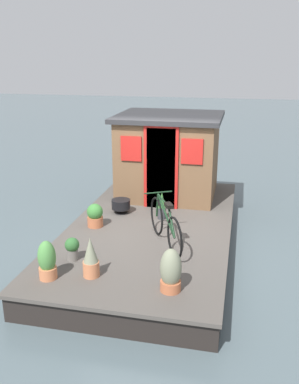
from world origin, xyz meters
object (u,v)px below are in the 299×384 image
at_px(bicycle, 165,224).
at_px(potted_plant_succulent, 95,215).
at_px(potted_plant_lavender, 171,272).
at_px(potted_plant_sage, 72,248).
at_px(potted_plant_rosemary, 162,206).
at_px(charcoal_grill, 121,205).
at_px(potted_plant_ivy, 91,258).
at_px(houseboat_cabin, 169,155).
at_px(potted_plant_mint, 47,261).

height_order(bicycle, potted_plant_succulent, bicycle).
relative_size(potted_plant_lavender, potted_plant_sage, 1.67).
distance_m(potted_plant_rosemary, charcoal_grill, 0.89).
relative_size(potted_plant_ivy, potted_plant_lavender, 0.98).
relative_size(houseboat_cabin, bicycle, 1.55).
bearing_deg(potted_plant_succulent, bicycle, -109.77).
bearing_deg(bicycle, potted_plant_succulent, 70.23).
bearing_deg(potted_plant_rosemary, potted_plant_mint, 156.14).
bearing_deg(potted_plant_succulent, potted_plant_rosemary, -60.42).
relative_size(potted_plant_mint, potted_plant_lavender, 0.94).
height_order(houseboat_cabin, potted_plant_mint, houseboat_cabin).
height_order(potted_plant_ivy, potted_plant_sage, potted_plant_ivy).
bearing_deg(potted_plant_succulent, potted_plant_ivy, -162.12).
height_order(potted_plant_rosemary, potted_plant_sage, potted_plant_rosemary).
relative_size(potted_plant_lavender, charcoal_grill, 1.64).
height_order(potted_plant_rosemary, charcoal_grill, potted_plant_rosemary).
relative_size(potted_plant_rosemary, potted_plant_ivy, 0.89).
bearing_deg(potted_plant_ivy, potted_plant_lavender, -96.52).
bearing_deg(potted_plant_ivy, potted_plant_sage, 48.17).
bearing_deg(potted_plant_ivy, potted_plant_mint, 108.37).
distance_m(potted_plant_succulent, potted_plant_lavender, 2.63).
bearing_deg(charcoal_grill, potted_plant_mint, 174.04).
relative_size(potted_plant_rosemary, potted_plant_sage, 1.45).
bearing_deg(houseboat_cabin, potted_plant_sage, 165.88).
height_order(bicycle, potted_plant_rosemary, bicycle).
relative_size(bicycle, charcoal_grill, 3.89).
bearing_deg(charcoal_grill, potted_plant_rosemary, -98.52).
height_order(potted_plant_mint, potted_plant_ivy, potted_plant_ivy).
height_order(potted_plant_succulent, potted_plant_ivy, potted_plant_ivy).
relative_size(potted_plant_mint, potted_plant_ivy, 0.96).
distance_m(potted_plant_mint, potted_plant_lavender, 1.80).
bearing_deg(potted_plant_sage, potted_plant_lavender, -108.38).
relative_size(bicycle, potted_plant_sage, 3.96).
height_order(houseboat_cabin, potted_plant_rosemary, houseboat_cabin).
bearing_deg(charcoal_grill, potted_plant_succulent, 160.67).
relative_size(potted_plant_succulent, potted_plant_lavender, 0.71).
height_order(potted_plant_mint, charcoal_grill, potted_plant_mint).
relative_size(potted_plant_mint, charcoal_grill, 1.54).
bearing_deg(potted_plant_sage, bicycle, -57.10).
bearing_deg(potted_plant_rosemary, potted_plant_lavender, -166.44).
distance_m(potted_plant_lavender, charcoal_grill, 3.11).
distance_m(potted_plant_ivy, charcoal_grill, 2.60).
bearing_deg(potted_plant_lavender, potted_plant_ivy, 83.48).
height_order(houseboat_cabin, potted_plant_ivy, houseboat_cabin).
bearing_deg(potted_plant_lavender, houseboat_cabin, 10.47).
bearing_deg(potted_plant_sage, potted_plant_mint, 168.42).
bearing_deg(bicycle, potted_plant_lavender, -166.43).
distance_m(bicycle, charcoal_grill, 1.76).
distance_m(houseboat_cabin, potted_plant_sage, 3.77).
xyz_separation_m(potted_plant_succulent, potted_plant_ivy, (-1.79, -0.58, 0.07)).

